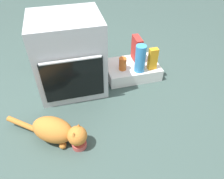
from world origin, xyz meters
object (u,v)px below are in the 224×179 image
object	(u,v)px
food_bowl	(80,144)
juice_carton	(153,59)
water_bottle	(140,59)
cat	(57,131)
cereal_box	(137,49)
pantry_cabinet	(132,69)
sauce_jar	(123,64)
oven	(70,55)

from	to	relation	value
food_bowl	juice_carton	distance (m)	1.16
food_bowl	water_bottle	world-z (taller)	water_bottle
cat	water_bottle	distance (m)	1.10
water_bottle	cereal_box	bearing A→B (deg)	80.64
pantry_cabinet	sauce_jar	world-z (taller)	sauce_jar
pantry_cabinet	juice_carton	world-z (taller)	juice_carton
food_bowl	cat	size ratio (longest dim) A/B	0.18
oven	pantry_cabinet	distance (m)	0.74
food_bowl	juice_carton	xyz separation A→B (m)	(0.90, 0.70, 0.23)
food_bowl	sauce_jar	distance (m)	0.97
oven	cat	xyz separation A→B (m)	(-0.20, -0.67, -0.27)
oven	cereal_box	size ratio (longest dim) A/B	2.77
oven	pantry_cabinet	world-z (taller)	oven
cat	cereal_box	xyz separation A→B (m)	(0.94, 0.79, 0.16)
cereal_box	juice_carton	world-z (taller)	cereal_box
oven	pantry_cabinet	bearing A→B (deg)	3.70
sauce_jar	juice_carton	bearing A→B (deg)	-10.96
sauce_jar	juice_carton	size ratio (longest dim) A/B	0.58
sauce_jar	pantry_cabinet	bearing A→B (deg)	23.15
oven	cereal_box	xyz separation A→B (m)	(0.74, 0.13, -0.11)
pantry_cabinet	cereal_box	world-z (taller)	cereal_box
cat	water_bottle	world-z (taller)	water_bottle
juice_carton	pantry_cabinet	bearing A→B (deg)	147.13
food_bowl	sauce_jar	xyz separation A→B (m)	(0.58, 0.76, 0.18)
cereal_box	water_bottle	distance (m)	0.21
pantry_cabinet	sauce_jar	distance (m)	0.20
sauce_jar	water_bottle	bearing A→B (deg)	-21.71
cat	sauce_jar	xyz separation A→B (m)	(0.74, 0.66, 0.09)
water_bottle	juice_carton	xyz separation A→B (m)	(0.15, 0.01, -0.03)
water_bottle	cat	bearing A→B (deg)	-146.96
oven	food_bowl	xyz separation A→B (m)	(-0.04, -0.77, -0.36)
cat	water_bottle	size ratio (longest dim) A/B	2.18
oven	cereal_box	distance (m)	0.76
oven	pantry_cabinet	xyz separation A→B (m)	(0.67, 0.04, -0.32)
cereal_box	sauce_jar	world-z (taller)	cereal_box
food_bowl	pantry_cabinet	bearing A→B (deg)	48.70
pantry_cabinet	juice_carton	distance (m)	0.29
juice_carton	cereal_box	bearing A→B (deg)	119.27
oven	sauce_jar	size ratio (longest dim) A/B	5.54
pantry_cabinet	food_bowl	size ratio (longest dim) A/B	4.83
juice_carton	oven	bearing A→B (deg)	175.10
oven	cereal_box	world-z (taller)	oven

